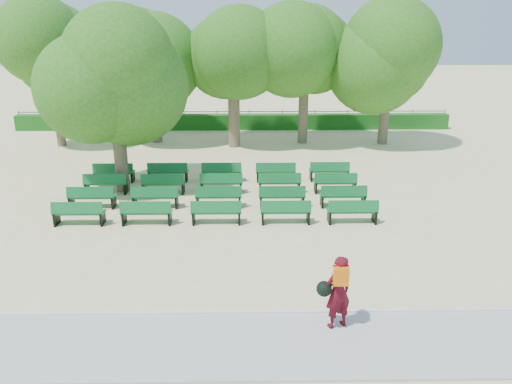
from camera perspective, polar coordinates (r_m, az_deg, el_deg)
ground at (r=17.10m, az=-3.79°, el=-2.42°), size 120.00×120.00×0.00m
paving at (r=10.55m, az=-5.68°, el=-17.06°), size 30.00×2.20×0.06m
curb at (r=11.49m, az=-5.23°, el=-13.61°), size 30.00×0.12×0.10m
hedge at (r=30.47m, az=-2.61°, el=8.02°), size 26.00×0.70×0.90m
fence at (r=30.95m, az=-2.58°, el=7.34°), size 26.00×0.10×1.02m
tree_line at (r=26.66m, az=-2.82°, el=5.43°), size 21.80×6.80×7.04m
bench_array at (r=18.36m, az=-4.12°, el=-0.62°), size 1.64×0.58×1.02m
tree_among at (r=19.12m, az=-16.00°, el=12.68°), size 4.98×4.98×6.63m
person at (r=10.69m, az=9.26°, el=-11.12°), size 0.82×0.60×1.64m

